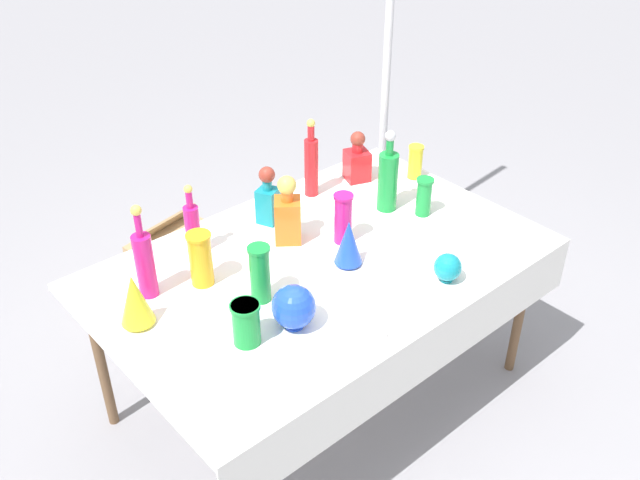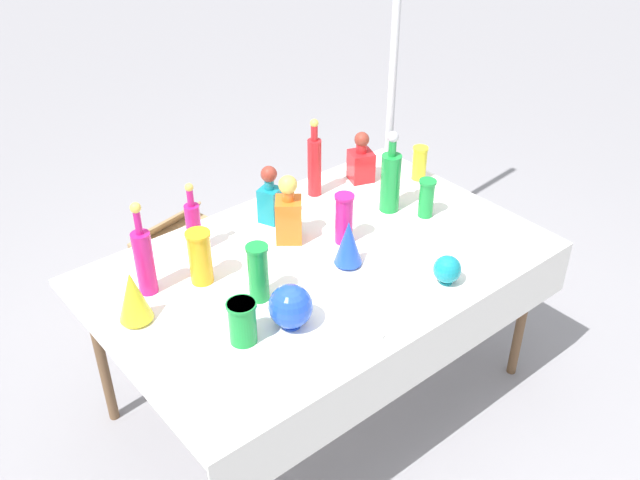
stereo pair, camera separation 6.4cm
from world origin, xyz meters
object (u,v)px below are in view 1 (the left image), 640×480
(square_decanter_1, at_px, (268,198))
(slender_vase_4, at_px, (343,217))
(square_decanter_2, at_px, (288,213))
(round_bowl_0, at_px, (448,267))
(fluted_vase_1, at_px, (349,242))
(tall_bottle_1, at_px, (192,227))
(square_decanter_0, at_px, (357,160))
(tall_bottle_0, at_px, (388,179))
(slender_vase_1, at_px, (201,258))
(slender_vase_3, at_px, (424,195))
(slender_vase_0, at_px, (246,322))
(cardboard_box_behind_left, at_px, (178,264))
(fluted_vase_0, at_px, (135,299))
(round_bowl_1, at_px, (294,307))
(canopy_pole, at_px, (384,108))
(slender_vase_5, at_px, (260,272))
(tall_bottle_2, at_px, (311,164))
(slender_vase_2, at_px, (415,161))
(tall_bottle_3, at_px, (145,262))

(square_decanter_1, distance_m, slender_vase_4, 0.36)
(square_decanter_2, relative_size, round_bowl_0, 2.57)
(square_decanter_1, bearing_deg, fluted_vase_1, -84.84)
(tall_bottle_1, height_order, square_decanter_0, tall_bottle_1)
(tall_bottle_0, relative_size, slender_vase_1, 1.72)
(slender_vase_3, bearing_deg, slender_vase_0, -171.10)
(tall_bottle_0, bearing_deg, slender_vase_4, -168.55)
(cardboard_box_behind_left, bearing_deg, fluted_vase_0, -125.26)
(tall_bottle_0, bearing_deg, round_bowl_1, -156.86)
(slender_vase_0, bearing_deg, canopy_pole, 29.45)
(tall_bottle_0, height_order, slender_vase_5, tall_bottle_0)
(round_bowl_1, xyz_separation_m, cardboard_box_behind_left, (0.27, 1.35, -0.67))
(slender_vase_0, height_order, slender_vase_3, slender_vase_3)
(tall_bottle_0, bearing_deg, cardboard_box_behind_left, 119.57)
(tall_bottle_1, xyz_separation_m, round_bowl_0, (0.63, -0.81, -0.06))
(slender_vase_1, height_order, slender_vase_4, same)
(cardboard_box_behind_left, bearing_deg, square_decanter_1, -82.77)
(square_decanter_1, xyz_separation_m, round_bowl_0, (0.26, -0.80, -0.06))
(fluted_vase_0, relative_size, fluted_vase_1, 1.05)
(square_decanter_2, distance_m, slender_vase_3, 0.63)
(tall_bottle_2, height_order, round_bowl_1, tall_bottle_2)
(tall_bottle_2, distance_m, round_bowl_1, 0.96)
(square_decanter_0, height_order, round_bowl_0, square_decanter_0)
(tall_bottle_0, xyz_separation_m, fluted_vase_0, (-1.25, 0.02, -0.04))
(slender_vase_0, relative_size, canopy_pole, 0.07)
(slender_vase_0, relative_size, slender_vase_5, 0.70)
(tall_bottle_2, relative_size, square_decanter_0, 1.52)
(square_decanter_2, distance_m, slender_vase_2, 0.81)
(tall_bottle_1, height_order, square_decanter_1, tall_bottle_1)
(tall_bottle_2, xyz_separation_m, square_decanter_0, (0.26, -0.03, -0.06))
(slender_vase_3, bearing_deg, tall_bottle_0, 121.33)
(fluted_vase_1, xyz_separation_m, canopy_pole, (1.00, 0.78, 0.04))
(slender_vase_3, distance_m, cardboard_box_behind_left, 1.48)
(tall_bottle_2, distance_m, slender_vase_4, 0.42)
(fluted_vase_0, bearing_deg, slender_vase_2, 3.43)
(tall_bottle_1, distance_m, slender_vase_4, 0.62)
(slender_vase_2, distance_m, slender_vase_3, 0.34)
(square_decanter_0, xyz_separation_m, cardboard_box_behind_left, (-0.65, 0.71, -0.68))
(square_decanter_0, height_order, square_decanter_1, square_decanter_1)
(tall_bottle_1, height_order, round_bowl_0, tall_bottle_1)
(tall_bottle_1, relative_size, fluted_vase_0, 1.50)
(slender_vase_2, relative_size, cardboard_box_behind_left, 0.33)
(slender_vase_5, distance_m, canopy_pole, 1.58)
(slender_vase_3, xyz_separation_m, slender_vase_4, (-0.42, 0.08, 0.02))
(tall_bottle_0, distance_m, slender_vase_2, 0.34)
(slender_vase_3, relative_size, round_bowl_0, 1.51)
(slender_vase_5, height_order, canopy_pole, canopy_pole)
(tall_bottle_3, bearing_deg, tall_bottle_1, 23.47)
(tall_bottle_1, xyz_separation_m, square_decanter_2, (0.35, -0.18, 0.01))
(square_decanter_1, height_order, cardboard_box_behind_left, square_decanter_1)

